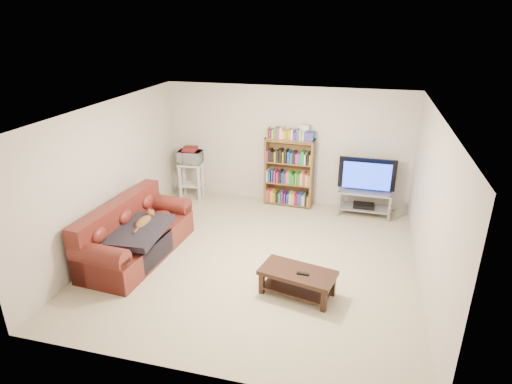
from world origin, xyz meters
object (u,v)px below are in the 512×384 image
(sofa, at_px, (134,237))
(coffee_table, at_px, (297,278))
(tv_stand, at_px, (364,198))
(bookshelf, at_px, (289,171))

(sofa, xyz_separation_m, coffee_table, (2.76, -0.42, -0.06))
(sofa, distance_m, tv_stand, 4.39)
(bookshelf, bearing_deg, tv_stand, -1.66)
(coffee_table, xyz_separation_m, bookshelf, (-0.68, 3.06, 0.47))
(tv_stand, bearing_deg, bookshelf, 176.41)
(coffee_table, bearing_deg, bookshelf, 114.96)
(sofa, bearing_deg, tv_stand, 39.08)
(bookshelf, bearing_deg, coffee_table, -74.36)
(sofa, distance_m, coffee_table, 2.79)
(sofa, bearing_deg, coffee_table, -4.47)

